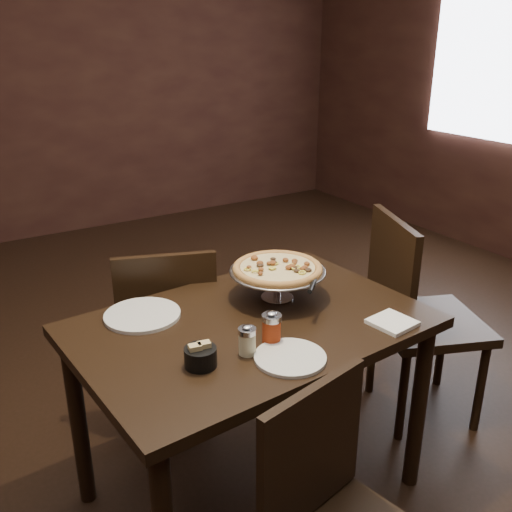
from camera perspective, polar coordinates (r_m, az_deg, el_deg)
room at (r=1.89m, az=0.61°, el=12.98°), size 6.04×7.04×2.84m
dining_table at (r=2.04m, az=-0.46°, el=-8.97°), size 1.25×0.88×0.75m
pizza_stand at (r=2.11m, az=2.16°, el=-1.28°), size 0.36×0.36×0.15m
parmesan_shaker at (r=1.78m, az=-0.89°, el=-8.42°), size 0.06×0.06×0.10m
pepper_flake_shaker at (r=1.84m, az=1.57°, el=-7.19°), size 0.06×0.06×0.11m
packet_caddy at (r=1.74m, az=-5.58°, el=-9.95°), size 0.10×0.10×0.08m
napkin_stack at (r=2.02m, az=13.47°, el=-6.48°), size 0.15×0.15×0.01m
plate_left at (r=2.06m, az=-11.29°, el=-5.81°), size 0.27×0.27×0.01m
plate_near at (r=1.78m, az=3.43°, el=-10.09°), size 0.22×0.22×0.01m
serving_spatula at (r=1.98m, az=5.65°, el=-3.04°), size 0.14×0.14×0.02m
chair_far at (r=2.52m, az=-8.85°, el=-7.38°), size 0.52×0.52×0.87m
chair_side at (r=2.63m, az=15.59°, el=-5.37°), size 0.59×0.59×0.96m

